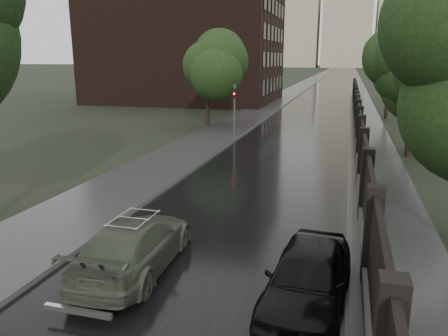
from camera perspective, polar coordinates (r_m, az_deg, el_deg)
road at (r=196.50m, az=14.99°, el=11.96°), size 8.00×420.00×0.02m
sidewalk_left at (r=196.71m, az=13.21°, el=12.09°), size 4.00×420.00×0.16m
verge_right at (r=196.47m, az=16.63°, el=11.86°), size 3.00×420.00×0.08m
fence_right at (r=38.71m, az=17.01°, el=6.31°), size 0.45×75.72×2.70m
tree_left_far at (r=38.23m, az=-2.19°, el=13.18°), size 4.25×4.25×7.39m
tree_right_b at (r=28.64m, az=23.76°, el=11.13°), size 4.08×4.08×7.01m
tree_right_c at (r=46.54m, az=20.87°, el=12.10°), size 4.08×4.08×7.01m
traffic_light at (r=32.57m, az=1.39°, el=8.01°), size 0.16×0.32×4.00m
brick_building at (r=62.43m, az=-4.90°, el=17.88°), size 24.00×18.00×20.00m
stalinist_tower at (r=308.12m, az=15.92°, el=19.68°), size 92.00×30.00×159.00m
volga_sedan at (r=12.79m, az=-11.58°, el=-9.77°), size 2.40×5.30×1.51m
car_right_near at (r=10.96m, az=10.87°, el=-13.81°), size 2.19×4.71×1.56m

